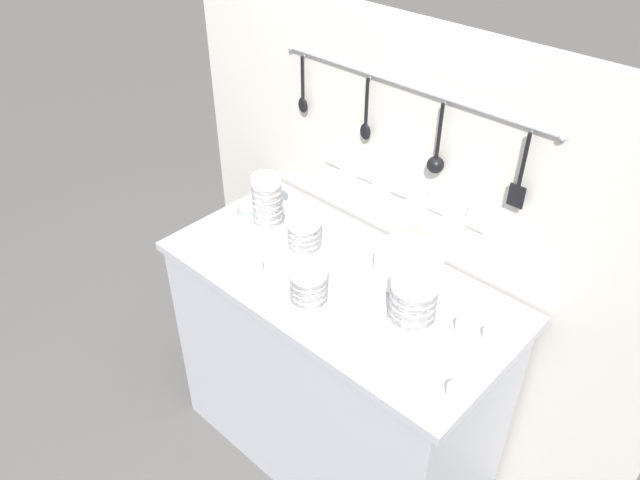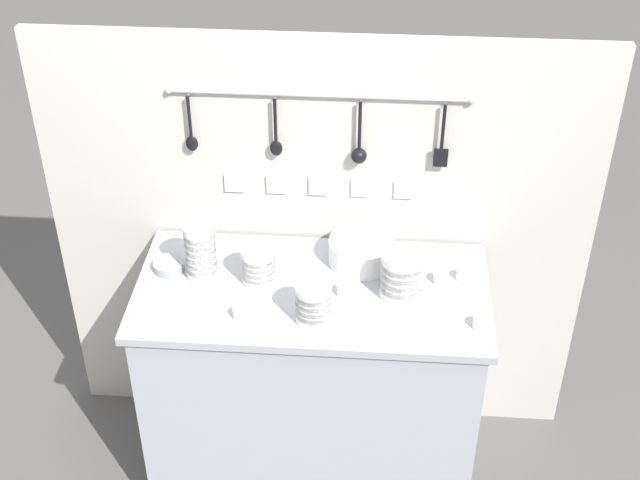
{
  "view_description": "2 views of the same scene",
  "coord_description": "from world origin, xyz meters",
  "px_view_note": "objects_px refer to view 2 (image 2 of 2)",
  "views": [
    {
      "loc": [
        1.07,
        -1.23,
        2.28
      ],
      "look_at": [
        -0.05,
        -0.03,
        1.08
      ],
      "focal_mm": 35.0,
      "sensor_mm": 36.0,
      "label": 1
    },
    {
      "loc": [
        0.21,
        -2.41,
        2.88
      ],
      "look_at": [
        0.03,
        -0.02,
        1.15
      ],
      "focal_mm": 50.0,
      "sensor_mm": 36.0,
      "label": 2
    }
  ],
  "objects_px": {
    "bowl_stack_nested_right": "(313,303)",
    "cup_back_left": "(441,278)",
    "cup_edge_near": "(480,323)",
    "cup_beside_plates": "(240,313)",
    "plate_stack": "(361,251)",
    "bowl_stack_back_corner": "(200,251)",
    "steel_mixing_bowl": "(169,266)",
    "cup_edge_far": "(464,275)",
    "cup_mid_row": "(198,253)",
    "cup_front_left": "(344,290)",
    "bowl_stack_short_front": "(258,265)",
    "bowl_stack_tall_left": "(401,274)"
  },
  "relations": [
    {
      "from": "steel_mixing_bowl",
      "to": "cup_edge_far",
      "type": "relative_size",
      "value": 2.22
    },
    {
      "from": "bowl_stack_nested_right",
      "to": "bowl_stack_back_corner",
      "type": "bearing_deg",
      "value": 153.09
    },
    {
      "from": "bowl_stack_nested_right",
      "to": "cup_back_left",
      "type": "relative_size",
      "value": 2.84
    },
    {
      "from": "cup_beside_plates",
      "to": "cup_back_left",
      "type": "bearing_deg",
      "value": 19.5
    },
    {
      "from": "bowl_stack_tall_left",
      "to": "cup_back_left",
      "type": "height_order",
      "value": "bowl_stack_tall_left"
    },
    {
      "from": "bowl_stack_nested_right",
      "to": "plate_stack",
      "type": "height_order",
      "value": "bowl_stack_nested_right"
    },
    {
      "from": "bowl_stack_back_corner",
      "to": "bowl_stack_tall_left",
      "type": "bearing_deg",
      "value": -4.35
    },
    {
      "from": "cup_back_left",
      "to": "plate_stack",
      "type": "bearing_deg",
      "value": 160.53
    },
    {
      "from": "cup_back_left",
      "to": "cup_beside_plates",
      "type": "distance_m",
      "value": 0.72
    },
    {
      "from": "bowl_stack_back_corner",
      "to": "cup_back_left",
      "type": "bearing_deg",
      "value": 1.53
    },
    {
      "from": "bowl_stack_short_front",
      "to": "cup_front_left",
      "type": "bearing_deg",
      "value": -10.38
    },
    {
      "from": "bowl_stack_back_corner",
      "to": "bowl_stack_nested_right",
      "type": "height_order",
      "value": "bowl_stack_back_corner"
    },
    {
      "from": "cup_mid_row",
      "to": "cup_back_left",
      "type": "bearing_deg",
      "value": -5.43
    },
    {
      "from": "steel_mixing_bowl",
      "to": "cup_edge_near",
      "type": "xyz_separation_m",
      "value": [
        1.09,
        -0.23,
        0.0
      ]
    },
    {
      "from": "plate_stack",
      "to": "cup_beside_plates",
      "type": "xyz_separation_m",
      "value": [
        -0.39,
        -0.34,
        -0.03
      ]
    },
    {
      "from": "bowl_stack_tall_left",
      "to": "plate_stack",
      "type": "xyz_separation_m",
      "value": [
        -0.14,
        0.18,
        -0.04
      ]
    },
    {
      "from": "bowl_stack_tall_left",
      "to": "cup_edge_near",
      "type": "distance_m",
      "value": 0.31
    },
    {
      "from": "bowl_stack_short_front",
      "to": "cup_beside_plates",
      "type": "height_order",
      "value": "bowl_stack_short_front"
    },
    {
      "from": "cup_mid_row",
      "to": "cup_edge_near",
      "type": "relative_size",
      "value": 1.0
    },
    {
      "from": "cup_edge_near",
      "to": "cup_front_left",
      "type": "bearing_deg",
      "value": 163.24
    },
    {
      "from": "cup_front_left",
      "to": "cup_edge_far",
      "type": "distance_m",
      "value": 0.43
    },
    {
      "from": "bowl_stack_nested_right",
      "to": "cup_mid_row",
      "type": "xyz_separation_m",
      "value": [
        -0.45,
        0.31,
        -0.05
      ]
    },
    {
      "from": "cup_back_left",
      "to": "cup_edge_near",
      "type": "distance_m",
      "value": 0.26
    },
    {
      "from": "bowl_stack_back_corner",
      "to": "cup_front_left",
      "type": "distance_m",
      "value": 0.52
    },
    {
      "from": "bowl_stack_tall_left",
      "to": "cup_edge_near",
      "type": "xyz_separation_m",
      "value": [
        0.26,
        -0.16,
        -0.07
      ]
    },
    {
      "from": "bowl_stack_nested_right",
      "to": "cup_back_left",
      "type": "xyz_separation_m",
      "value": [
        0.43,
        0.23,
        -0.05
      ]
    },
    {
      "from": "cup_beside_plates",
      "to": "bowl_stack_short_front",
      "type": "bearing_deg",
      "value": 79.77
    },
    {
      "from": "cup_front_left",
      "to": "cup_edge_far",
      "type": "relative_size",
      "value": 1.0
    },
    {
      "from": "bowl_stack_short_front",
      "to": "cup_mid_row",
      "type": "distance_m",
      "value": 0.27
    },
    {
      "from": "cup_edge_near",
      "to": "cup_edge_far",
      "type": "bearing_deg",
      "value": 99.11
    },
    {
      "from": "plate_stack",
      "to": "cup_edge_far",
      "type": "bearing_deg",
      "value": -11.86
    },
    {
      "from": "bowl_stack_back_corner",
      "to": "cup_edge_near",
      "type": "relative_size",
      "value": 4.28
    },
    {
      "from": "cup_beside_plates",
      "to": "cup_edge_near",
      "type": "bearing_deg",
      "value": 0.6
    },
    {
      "from": "plate_stack",
      "to": "cup_front_left",
      "type": "relative_size",
      "value": 4.67
    },
    {
      "from": "steel_mixing_bowl",
      "to": "cup_beside_plates",
      "type": "bearing_deg",
      "value": -39.58
    },
    {
      "from": "plate_stack",
      "to": "cup_beside_plates",
      "type": "bearing_deg",
      "value": -139.12
    },
    {
      "from": "bowl_stack_back_corner",
      "to": "steel_mixing_bowl",
      "type": "xyz_separation_m",
      "value": [
        -0.13,
        0.03,
        -0.09
      ]
    },
    {
      "from": "bowl_stack_back_corner",
      "to": "cup_edge_near",
      "type": "xyz_separation_m",
      "value": [
        0.97,
        -0.21,
        -0.09
      ]
    },
    {
      "from": "plate_stack",
      "to": "bowl_stack_short_front",
      "type": "bearing_deg",
      "value": -158.87
    },
    {
      "from": "bowl_stack_back_corner",
      "to": "plate_stack",
      "type": "xyz_separation_m",
      "value": [
        0.56,
        0.12,
        -0.06
      ]
    },
    {
      "from": "cup_front_left",
      "to": "cup_beside_plates",
      "type": "relative_size",
      "value": 1.0
    },
    {
      "from": "cup_edge_far",
      "to": "bowl_stack_tall_left",
      "type": "bearing_deg",
      "value": -155.95
    },
    {
      "from": "bowl_stack_back_corner",
      "to": "cup_front_left",
      "type": "xyz_separation_m",
      "value": [
        0.51,
        -0.07,
        -0.09
      ]
    },
    {
      "from": "cup_mid_row",
      "to": "bowl_stack_nested_right",
      "type": "bearing_deg",
      "value": -35.23
    },
    {
      "from": "bowl_stack_short_front",
      "to": "cup_edge_near",
      "type": "bearing_deg",
      "value": -14.26
    },
    {
      "from": "bowl_stack_back_corner",
      "to": "cup_front_left",
      "type": "bearing_deg",
      "value": -7.91
    },
    {
      "from": "cup_mid_row",
      "to": "cup_edge_near",
      "type": "xyz_separation_m",
      "value": [
        1.0,
        -0.31,
        0.0
      ]
    },
    {
      "from": "steel_mixing_bowl",
      "to": "cup_beside_plates",
      "type": "distance_m",
      "value": 0.38
    },
    {
      "from": "bowl_stack_back_corner",
      "to": "cup_mid_row",
      "type": "height_order",
      "value": "bowl_stack_back_corner"
    },
    {
      "from": "bowl_stack_nested_right",
      "to": "cup_front_left",
      "type": "bearing_deg",
      "value": 55.26
    }
  ]
}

